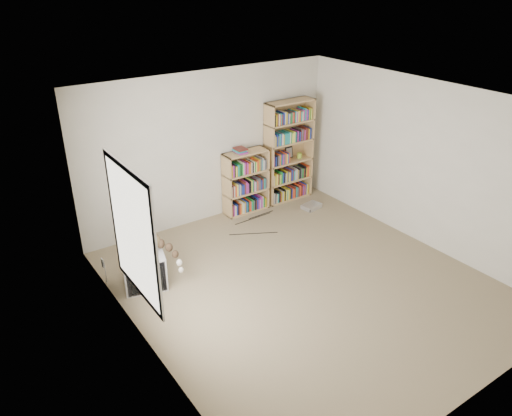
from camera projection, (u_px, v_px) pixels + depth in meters
floor at (305, 284)px, 6.83m from camera, size 4.50×5.00×0.01m
wall_back at (210, 147)px, 8.13m from camera, size 4.50×0.02×2.50m
wall_front at (491, 299)px, 4.43m from camera, size 4.50×0.02×2.50m
wall_left at (141, 254)px, 5.13m from camera, size 0.02×5.00×2.50m
wall_right at (425, 165)px, 7.43m from camera, size 0.02×5.00×2.50m
ceiling at (314, 103)px, 5.73m from camera, size 4.50×5.00×0.02m
window at (133, 233)px, 5.22m from camera, size 0.02×1.22×1.52m
crt_tv at (144, 270)px, 6.71m from camera, size 0.67×0.63×0.48m
cat at (147, 246)px, 6.59m from camera, size 0.77×0.55×0.61m
bookcase_tall at (288, 154)px, 8.97m from camera, size 0.92×0.30×1.84m
bookcase_short at (245, 184)px, 8.65m from camera, size 0.80×0.30×1.10m
book_stack at (240, 150)px, 8.32m from camera, size 0.19×0.25×0.08m
green_mug at (299, 155)px, 9.11m from camera, size 0.09×0.09×0.10m
framed_print at (289, 152)px, 9.08m from camera, size 0.16×0.05×0.21m
dvd_player at (311, 206)px, 8.93m from camera, size 0.37×0.29×0.08m
wall_outlet at (103, 263)px, 6.70m from camera, size 0.01×0.08×0.13m
floor_cables at (255, 226)px, 8.33m from camera, size 1.20×0.70×0.01m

